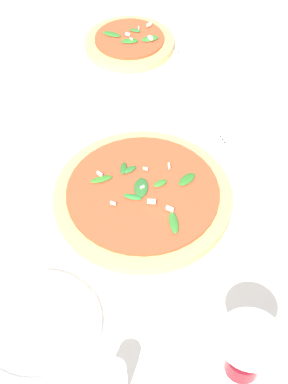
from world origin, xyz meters
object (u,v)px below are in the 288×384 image
fork (252,132)px  side_plate_white (38,324)px  pizza_personal_side (130,45)px  pizza_arugula_main (144,197)px  wine_glass (245,357)px  shaker_pepper (115,380)px

fork → side_plate_white: side_plate_white is taller
pizza_personal_side → side_plate_white: 0.67m
pizza_arugula_main → pizza_personal_side: 0.43m
side_plate_white → wine_glass: bearing=126.8°
side_plate_white → shaker_pepper: size_ratio=2.64×
pizza_arugula_main → wine_glass: bearing=75.5°
pizza_arugula_main → fork: pizza_arugula_main is taller
side_plate_white → shaker_pepper: (-0.04, 0.14, 0.02)m
side_plate_white → shaker_pepper: 0.14m
fork → pizza_personal_side: bearing=-69.5°
pizza_arugula_main → shaker_pepper: (0.21, 0.23, 0.02)m
wine_glass → side_plate_white: wine_glass is taller
pizza_arugula_main → shaker_pepper: 0.31m
wine_glass → fork: wine_glass is taller
pizza_arugula_main → pizza_personal_side: size_ratio=1.47×
wine_glass → shaker_pepper: wine_glass is taller
wine_glass → pizza_personal_side: bearing=-113.8°
pizza_arugula_main → pizza_personal_side: (-0.22, -0.37, -0.00)m
side_plate_white → fork: bearing=-167.0°
pizza_arugula_main → shaker_pepper: bearing=48.2°
pizza_personal_side → pizza_arugula_main: bearing=59.0°
fork → pizza_arugula_main: bearing=18.7°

